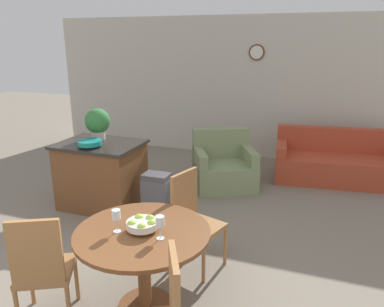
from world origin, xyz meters
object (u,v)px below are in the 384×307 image
(dining_chair_near_left, at_px, (42,266))
(wine_glass_left, at_px, (116,216))
(couch, at_px, (338,163))
(potted_plant, at_px, (98,122))
(kitchen_island, at_px, (102,175))
(dining_table, at_px, (143,249))
(trash_bin, at_px, (157,196))
(fruit_bowl, at_px, (142,224))
(teal_bowl, at_px, (90,143))
(armchair, at_px, (224,168))
(dining_chair_far_side, at_px, (193,217))
(wine_glass_right, at_px, (160,222))

(dining_chair_near_left, distance_m, wine_glass_left, 0.69)
(dining_chair_near_left, relative_size, couch, 0.47)
(potted_plant, bearing_deg, kitchen_island, -54.68)
(kitchen_island, bearing_deg, dining_table, -48.27)
(dining_table, bearing_deg, trash_bin, 111.69)
(fruit_bowl, distance_m, wine_glass_left, 0.22)
(teal_bowl, bearing_deg, armchair, 47.47)
(dining_table, height_order, armchair, armchair)
(potted_plant, distance_m, trash_bin, 1.33)
(armchair, bearing_deg, kitchen_island, -164.10)
(dining_chair_far_side, xyz_separation_m, couch, (1.43, 3.14, -0.26))
(dining_chair_far_side, bearing_deg, dining_chair_near_left, -16.67)
(dining_chair_near_left, bearing_deg, couch, 34.94)
(dining_table, relative_size, wine_glass_right, 5.75)
(wine_glass_left, distance_m, armchair, 3.16)
(dining_table, xyz_separation_m, couch, (1.58, 3.92, -0.30))
(dining_chair_near_left, distance_m, couch, 4.91)
(dining_chair_far_side, distance_m, wine_glass_left, 0.99)
(dining_chair_near_left, xyz_separation_m, wine_glass_right, (0.85, 0.37, 0.35))
(dining_table, height_order, dining_chair_near_left, dining_chair_near_left)
(fruit_bowl, relative_size, wine_glass_left, 1.32)
(fruit_bowl, xyz_separation_m, teal_bowl, (-1.53, 1.50, 0.16))
(dining_chair_far_side, xyz_separation_m, armchair, (-0.29, 2.24, -0.24))
(dining_chair_near_left, distance_m, teal_bowl, 2.17)
(wine_glass_left, relative_size, potted_plant, 0.45)
(dining_table, bearing_deg, fruit_bowl, 11.24)
(teal_bowl, bearing_deg, potted_plant, 106.67)
(kitchen_island, relative_size, teal_bowl, 3.52)
(trash_bin, relative_size, couch, 0.29)
(dining_chair_near_left, relative_size, potted_plant, 2.30)
(potted_plant, relative_size, armchair, 0.36)
(dining_chair_near_left, height_order, couch, dining_chair_near_left)
(trash_bin, bearing_deg, couch, 45.83)
(wine_glass_right, bearing_deg, potted_plant, 133.36)
(armchair, bearing_deg, teal_bowl, -160.08)
(potted_plant, relative_size, couch, 0.20)
(dining_chair_near_left, height_order, potted_plant, potted_plant)
(potted_plant, bearing_deg, dining_chair_far_side, -31.34)
(potted_plant, xyz_separation_m, armchair, (1.51, 1.15, -0.86))
(dining_chair_far_side, height_order, fruit_bowl, dining_chair_far_side)
(fruit_bowl, distance_m, wine_glass_right, 0.22)
(potted_plant, bearing_deg, trash_bin, -14.09)
(wine_glass_right, height_order, trash_bin, wine_glass_right)
(dining_chair_near_left, relative_size, kitchen_island, 0.90)
(dining_chair_far_side, bearing_deg, wine_glass_left, -4.40)
(dining_chair_near_left, height_order, fruit_bowl, dining_chair_near_left)
(fruit_bowl, bearing_deg, wine_glass_left, -155.64)
(dining_chair_near_left, relative_size, teal_bowl, 3.16)
(trash_bin, bearing_deg, potted_plant, 165.91)
(teal_bowl, bearing_deg, trash_bin, 7.95)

